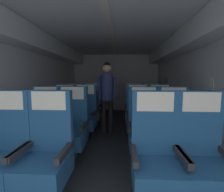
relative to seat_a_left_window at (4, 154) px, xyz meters
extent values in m
cube|color=#23282D|center=(1.02, 1.73, -0.49)|extent=(3.59, 6.37, 0.02)
cube|color=silver|center=(-0.67, 1.73, 0.63)|extent=(0.08, 5.97, 2.24)
cube|color=silver|center=(2.72, 1.73, 0.63)|extent=(0.08, 5.97, 2.24)
cube|color=silver|center=(1.02, 1.73, 1.75)|extent=(3.47, 5.97, 0.06)
cube|color=silver|center=(1.02, 4.73, 0.63)|extent=(3.47, 0.06, 2.24)
cube|color=silver|center=(-0.45, 1.73, 1.53)|extent=(0.37, 5.73, 0.36)
cube|color=silver|center=(2.49, 1.73, 1.53)|extent=(0.37, 5.73, 0.36)
cube|color=white|center=(1.02, 1.73, 1.71)|extent=(0.12, 5.38, 0.02)
cylinder|color=white|center=(2.67, 1.13, 0.68)|extent=(0.01, 0.26, 0.26)
cylinder|color=white|center=(2.67, 2.32, 0.68)|extent=(0.01, 0.26, 0.26)
cylinder|color=white|center=(2.67, 3.52, 0.68)|extent=(0.01, 0.26, 0.26)
cube|color=#38383D|center=(0.00, -0.06, -0.37)|extent=(0.17, 0.18, 0.23)
cube|color=navy|center=(0.00, -0.06, -0.13)|extent=(0.46, 0.50, 0.23)
cube|color=navy|center=(0.00, 0.14, 0.33)|extent=(0.46, 0.09, 0.68)
cube|color=#28282D|center=(0.22, -0.06, 0.07)|extent=(0.05, 0.42, 0.06)
cube|color=silver|center=(0.00, 0.09, 0.56)|extent=(0.37, 0.01, 0.20)
cube|color=#38383D|center=(0.46, -0.06, -0.37)|extent=(0.17, 0.18, 0.23)
cube|color=navy|center=(0.46, -0.06, -0.13)|extent=(0.46, 0.50, 0.23)
cube|color=navy|center=(0.46, 0.15, 0.33)|extent=(0.46, 0.09, 0.68)
cube|color=#28282D|center=(0.69, -0.06, 0.07)|extent=(0.05, 0.42, 0.06)
cube|color=#28282D|center=(0.24, -0.06, 0.07)|extent=(0.05, 0.42, 0.06)
cube|color=silver|center=(0.46, 0.10, 0.56)|extent=(0.37, 0.01, 0.20)
cube|color=navy|center=(2.05, -0.06, -0.13)|extent=(0.46, 0.50, 0.23)
cube|color=navy|center=(2.05, 0.15, 0.33)|extent=(0.46, 0.09, 0.68)
cube|color=#28282D|center=(1.82, -0.06, 0.07)|extent=(0.05, 0.42, 0.06)
cube|color=silver|center=(2.05, 0.10, 0.56)|extent=(0.37, 0.01, 0.20)
cube|color=navy|center=(1.59, -0.06, -0.13)|extent=(0.46, 0.50, 0.23)
cube|color=navy|center=(1.59, 0.14, 0.33)|extent=(0.46, 0.09, 0.68)
cube|color=#28282D|center=(1.81, -0.06, 0.07)|extent=(0.05, 0.42, 0.06)
cube|color=#28282D|center=(1.36, -0.06, 0.07)|extent=(0.05, 0.42, 0.06)
cube|color=silver|center=(1.59, 0.09, 0.56)|extent=(0.37, 0.01, 0.20)
cube|color=#38383D|center=(0.00, 0.79, -0.37)|extent=(0.17, 0.18, 0.23)
cube|color=navy|center=(0.00, 0.79, -0.13)|extent=(0.46, 0.50, 0.23)
cube|color=navy|center=(0.00, 1.00, 0.33)|extent=(0.46, 0.09, 0.68)
cube|color=#28282D|center=(0.23, 0.79, 0.07)|extent=(0.05, 0.42, 0.06)
cube|color=#28282D|center=(-0.22, 0.79, 0.07)|extent=(0.05, 0.42, 0.06)
cube|color=silver|center=(0.00, 0.95, 0.56)|extent=(0.37, 0.01, 0.20)
cube|color=#38383D|center=(0.45, 0.80, -0.37)|extent=(0.17, 0.18, 0.23)
cube|color=navy|center=(0.45, 0.80, -0.13)|extent=(0.46, 0.50, 0.23)
cube|color=navy|center=(0.45, 1.00, 0.33)|extent=(0.46, 0.09, 0.68)
cube|color=#28282D|center=(0.67, 0.80, 0.07)|extent=(0.05, 0.42, 0.06)
cube|color=#28282D|center=(0.23, 0.80, 0.07)|extent=(0.05, 0.42, 0.06)
cube|color=silver|center=(0.45, 0.95, 0.56)|extent=(0.37, 0.01, 0.20)
cube|color=#38383D|center=(2.05, 0.79, -0.37)|extent=(0.17, 0.18, 0.23)
cube|color=navy|center=(2.05, 0.79, -0.13)|extent=(0.46, 0.50, 0.23)
cube|color=navy|center=(2.05, 1.00, 0.33)|extent=(0.46, 0.09, 0.68)
cube|color=#28282D|center=(2.27, 0.79, 0.07)|extent=(0.05, 0.42, 0.06)
cube|color=#28282D|center=(1.83, 0.79, 0.07)|extent=(0.05, 0.42, 0.06)
cube|color=silver|center=(2.05, 0.95, 0.56)|extent=(0.37, 0.01, 0.20)
cube|color=#38383D|center=(1.59, 0.80, -0.37)|extent=(0.17, 0.18, 0.23)
cube|color=navy|center=(1.59, 0.80, -0.13)|extent=(0.46, 0.50, 0.23)
cube|color=navy|center=(1.59, 1.00, 0.33)|extent=(0.46, 0.09, 0.68)
cube|color=#28282D|center=(1.82, 0.80, 0.07)|extent=(0.05, 0.42, 0.06)
cube|color=#28282D|center=(1.37, 0.80, 0.07)|extent=(0.05, 0.42, 0.06)
cube|color=silver|center=(1.59, 0.95, 0.56)|extent=(0.37, 0.01, 0.20)
cube|color=#38383D|center=(0.00, 1.67, -0.37)|extent=(0.17, 0.18, 0.23)
cube|color=navy|center=(0.00, 1.67, -0.13)|extent=(0.46, 0.50, 0.23)
cube|color=navy|center=(0.00, 1.87, 0.33)|extent=(0.46, 0.09, 0.68)
cube|color=#28282D|center=(0.23, 1.67, 0.07)|extent=(0.05, 0.42, 0.06)
cube|color=#28282D|center=(-0.22, 1.67, 0.07)|extent=(0.05, 0.42, 0.06)
cube|color=silver|center=(0.00, 1.82, 0.56)|extent=(0.37, 0.01, 0.20)
cube|color=#38383D|center=(0.47, 1.66, -0.37)|extent=(0.17, 0.18, 0.23)
cube|color=navy|center=(0.47, 1.66, -0.13)|extent=(0.46, 0.50, 0.23)
cube|color=navy|center=(0.47, 1.86, 0.33)|extent=(0.46, 0.09, 0.68)
cube|color=#28282D|center=(0.69, 1.66, 0.07)|extent=(0.05, 0.42, 0.06)
cube|color=#28282D|center=(0.24, 1.66, 0.07)|extent=(0.05, 0.42, 0.06)
cube|color=silver|center=(0.47, 1.82, 0.56)|extent=(0.37, 0.01, 0.20)
cube|color=#38383D|center=(2.05, 1.66, -0.37)|extent=(0.17, 0.18, 0.23)
cube|color=navy|center=(2.05, 1.66, -0.13)|extent=(0.46, 0.50, 0.23)
cube|color=navy|center=(2.05, 1.86, 0.33)|extent=(0.46, 0.09, 0.68)
cube|color=#28282D|center=(2.28, 1.66, 0.07)|extent=(0.05, 0.42, 0.06)
cube|color=#28282D|center=(1.83, 1.66, 0.07)|extent=(0.05, 0.42, 0.06)
cube|color=silver|center=(2.05, 1.81, 0.56)|extent=(0.37, 0.01, 0.20)
cube|color=#38383D|center=(1.59, 1.64, -0.37)|extent=(0.17, 0.18, 0.23)
cube|color=navy|center=(1.59, 1.64, -0.13)|extent=(0.46, 0.50, 0.23)
cube|color=navy|center=(1.59, 1.84, 0.33)|extent=(0.46, 0.09, 0.68)
cube|color=#28282D|center=(1.81, 1.64, 0.07)|extent=(0.05, 0.42, 0.06)
cube|color=#28282D|center=(1.36, 1.64, 0.07)|extent=(0.05, 0.42, 0.06)
cube|color=silver|center=(1.59, 1.79, 0.56)|extent=(0.37, 0.01, 0.20)
cube|color=#38383D|center=(-0.01, 2.50, -0.37)|extent=(0.17, 0.18, 0.23)
cube|color=#4C5666|center=(-0.01, 2.50, -0.13)|extent=(0.46, 0.50, 0.23)
cube|color=#4C5666|center=(-0.01, 2.70, 0.33)|extent=(0.46, 0.09, 0.68)
cube|color=#28282D|center=(0.21, 2.50, 0.07)|extent=(0.05, 0.42, 0.06)
cube|color=#28282D|center=(-0.23, 2.50, 0.07)|extent=(0.05, 0.42, 0.06)
cube|color=silver|center=(-0.01, 2.65, 0.56)|extent=(0.37, 0.01, 0.20)
cube|color=#38383D|center=(0.46, 2.49, -0.37)|extent=(0.17, 0.18, 0.23)
cube|color=#4C5666|center=(0.46, 2.49, -0.13)|extent=(0.46, 0.50, 0.23)
cube|color=#4C5666|center=(0.46, 2.70, 0.33)|extent=(0.46, 0.09, 0.68)
cube|color=#28282D|center=(0.69, 2.49, 0.07)|extent=(0.05, 0.42, 0.06)
cube|color=#28282D|center=(0.24, 2.49, 0.07)|extent=(0.05, 0.42, 0.06)
cube|color=silver|center=(0.46, 2.65, 0.56)|extent=(0.37, 0.01, 0.20)
cube|color=#38383D|center=(2.04, 2.51, -0.37)|extent=(0.17, 0.18, 0.23)
cube|color=#4C5666|center=(2.04, 2.51, -0.13)|extent=(0.46, 0.50, 0.23)
cube|color=#4C5666|center=(2.04, 2.71, 0.33)|extent=(0.46, 0.09, 0.68)
cube|color=#28282D|center=(2.27, 2.51, 0.07)|extent=(0.05, 0.42, 0.06)
cube|color=#28282D|center=(1.82, 2.51, 0.07)|extent=(0.05, 0.42, 0.06)
cube|color=silver|center=(2.04, 2.66, 0.56)|extent=(0.37, 0.01, 0.20)
cube|color=#38383D|center=(1.58, 2.49, -0.37)|extent=(0.17, 0.18, 0.23)
cube|color=#4C5666|center=(1.58, 2.49, -0.13)|extent=(0.46, 0.50, 0.23)
cube|color=#4C5666|center=(1.58, 2.70, 0.33)|extent=(0.46, 0.09, 0.68)
cube|color=#28282D|center=(1.80, 2.49, 0.07)|extent=(0.05, 0.42, 0.06)
cube|color=#28282D|center=(1.36, 2.49, 0.07)|extent=(0.05, 0.42, 0.06)
cube|color=silver|center=(1.58, 2.65, 0.56)|extent=(0.37, 0.01, 0.20)
cylinder|color=black|center=(0.83, 2.06, -0.09)|extent=(0.11, 0.11, 0.78)
cylinder|color=black|center=(0.99, 2.06, -0.09)|extent=(0.11, 0.11, 0.78)
cylinder|color=navy|center=(0.91, 2.06, 0.60)|extent=(0.28, 0.28, 0.61)
cylinder|color=navy|center=(0.73, 2.06, 0.57)|extent=(0.07, 0.07, 0.52)
cylinder|color=navy|center=(1.09, 2.06, 0.57)|extent=(0.07, 0.07, 0.52)
sphere|color=tan|center=(0.91, 2.06, 1.03)|extent=(0.22, 0.22, 0.22)
sphere|color=black|center=(0.91, 2.06, 1.07)|extent=(0.19, 0.19, 0.19)
camera|label=1|loc=(1.24, -1.49, 0.79)|focal=24.79mm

